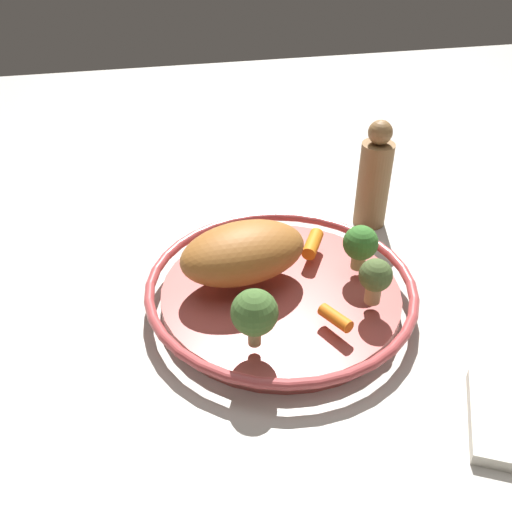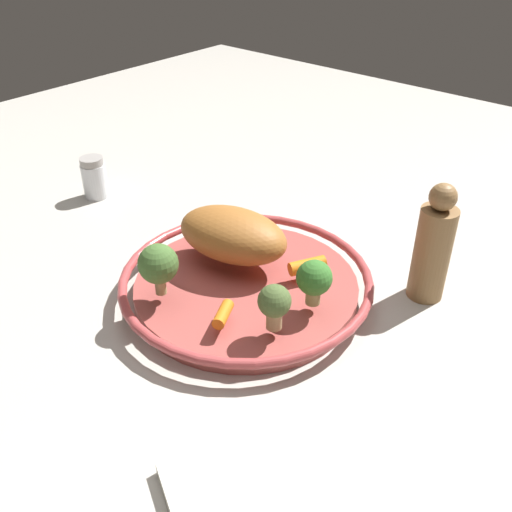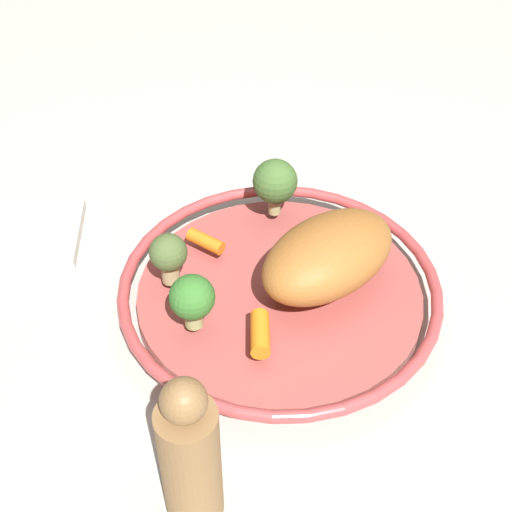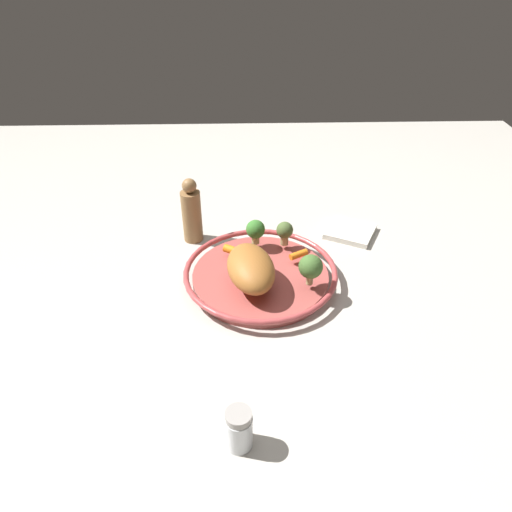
% 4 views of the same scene
% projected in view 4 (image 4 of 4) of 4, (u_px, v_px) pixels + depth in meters
% --- Properties ---
extents(ground_plane, '(1.97, 1.97, 0.00)m').
position_uv_depth(ground_plane, '(260.00, 282.00, 1.02)').
color(ground_plane, '#B7B2A8').
extents(serving_bowl, '(0.33, 0.33, 0.04)m').
position_uv_depth(serving_bowl, '(260.00, 275.00, 1.01)').
color(serving_bowl, '#A84C47').
rests_on(serving_bowl, ground_plane).
extents(roast_chicken_piece, '(0.17, 0.12, 0.07)m').
position_uv_depth(roast_chicken_piece, '(251.00, 268.00, 0.95)').
color(roast_chicken_piece, '#A2622A').
rests_on(roast_chicken_piece, serving_bowl).
extents(baby_carrot_near_rim, '(0.03, 0.04, 0.02)m').
position_uv_depth(baby_carrot_near_rim, '(299.00, 255.00, 1.03)').
color(baby_carrot_near_rim, orange).
rests_on(baby_carrot_near_rim, serving_bowl).
extents(baby_carrot_center, '(0.04, 0.05, 0.02)m').
position_uv_depth(baby_carrot_center, '(234.00, 251.00, 1.04)').
color(baby_carrot_center, orange).
rests_on(baby_carrot_center, serving_bowl).
extents(broccoli_floret_large, '(0.04, 0.04, 0.06)m').
position_uv_depth(broccoli_floret_large, '(256.00, 230.00, 1.06)').
color(broccoli_floret_large, '#9AA766').
rests_on(broccoli_floret_large, serving_bowl).
extents(broccoli_floret_edge, '(0.05, 0.05, 0.07)m').
position_uv_depth(broccoli_floret_edge, '(311.00, 267.00, 0.94)').
color(broccoli_floret_edge, tan).
rests_on(broccoli_floret_edge, serving_bowl).
extents(broccoli_floret_small, '(0.04, 0.04, 0.06)m').
position_uv_depth(broccoli_floret_small, '(285.00, 231.00, 1.06)').
color(broccoli_floret_small, tan).
rests_on(broccoli_floret_small, serving_bowl).
extents(salt_shaker, '(0.04, 0.04, 0.07)m').
position_uv_depth(salt_shaker, '(239.00, 429.00, 0.68)').
color(salt_shaker, silver).
rests_on(salt_shaker, ground_plane).
extents(pepper_mill, '(0.05, 0.05, 0.16)m').
position_uv_depth(pepper_mill, '(192.00, 213.00, 1.12)').
color(pepper_mill, olive).
rests_on(pepper_mill, ground_plane).
extents(dish_towel, '(0.14, 0.14, 0.01)m').
position_uv_depth(dish_towel, '(350.00, 232.00, 1.17)').
color(dish_towel, silver).
rests_on(dish_towel, ground_plane).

